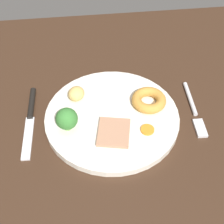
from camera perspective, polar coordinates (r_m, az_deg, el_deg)
dining_table at (r=69.62cm, az=-0.57°, el=-3.42°), size 120.00×84.00×3.60cm
dinner_plate at (r=68.87cm, az=-0.00°, el=-0.96°), size 27.14×27.14×1.40cm
meat_slice_main at (r=64.93cm, az=0.30°, el=-3.44°), size 7.31×7.96×0.80cm
yorkshire_pudding at (r=70.30cm, az=6.21°, el=1.99°), size 7.14×7.14×2.04cm
roast_potato_left at (r=71.09cm, az=-6.02°, el=3.08°), size 4.73×4.88×2.82cm
carrot_coin_front at (r=65.95cm, az=5.97°, el=-2.98°), size 2.68×2.68×0.43cm
broccoli_floret at (r=64.63cm, az=-7.61°, el=-1.17°), size 4.28×4.28×4.93cm
fork at (r=72.76cm, az=13.62°, el=0.31°), size 2.13×15.29×0.90cm
knife at (r=71.62cm, az=-13.55°, el=-0.55°), size 2.23×18.54×1.20cm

